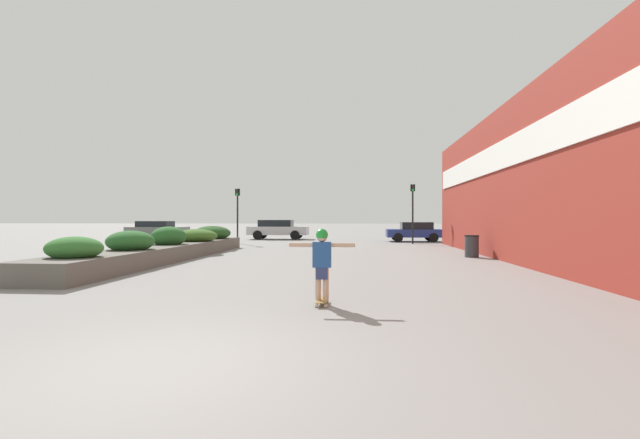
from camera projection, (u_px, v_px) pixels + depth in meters
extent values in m
plane|color=gray|center=(164.00, 368.00, 4.56)|extent=(300.00, 300.00, 0.00)
cube|color=maroon|center=(563.00, 171.00, 12.06)|extent=(0.60, 31.21, 5.94)
cube|color=white|center=(491.00, 160.00, 17.37)|extent=(0.06, 19.41, 1.07)
cube|color=#605B54|center=(168.00, 252.00, 16.87)|extent=(1.80, 14.37, 0.58)
ellipsoid|color=#33702D|center=(74.00, 248.00, 11.35)|extent=(1.45, 1.33, 0.63)
ellipsoid|color=#286028|center=(130.00, 241.00, 14.18)|extent=(1.51, 1.56, 0.72)
ellipsoid|color=#286028|center=(169.00, 237.00, 17.17)|extent=(1.37, 1.46, 0.82)
ellipsoid|color=#3D6623|center=(196.00, 236.00, 19.64)|extent=(1.94, 1.72, 0.64)
ellipsoid|color=#234C1E|center=(212.00, 233.00, 22.35)|extent=(1.88, 2.16, 0.75)
cube|color=olive|center=(322.00, 300.00, 7.94)|extent=(0.20, 0.64, 0.01)
cylinder|color=beige|center=(318.00, 301.00, 8.17)|extent=(0.06, 0.06, 0.06)
cylinder|color=beige|center=(327.00, 301.00, 8.16)|extent=(0.06, 0.06, 0.06)
cylinder|color=beige|center=(317.00, 306.00, 7.72)|extent=(0.06, 0.06, 0.06)
cylinder|color=beige|center=(326.00, 306.00, 7.71)|extent=(0.06, 0.06, 0.06)
cylinder|color=tan|center=(318.00, 283.00, 7.94)|extent=(0.11, 0.11, 0.60)
cylinder|color=tan|center=(326.00, 283.00, 7.93)|extent=(0.11, 0.11, 0.60)
cube|color=navy|center=(322.00, 273.00, 7.94)|extent=(0.22, 0.18, 0.22)
cube|color=#234C8C|center=(322.00, 255.00, 7.94)|extent=(0.34, 0.17, 0.47)
cylinder|color=tan|center=(301.00, 245.00, 7.97)|extent=(0.45, 0.08, 0.08)
cylinder|color=tan|center=(343.00, 245.00, 7.91)|extent=(0.45, 0.08, 0.08)
sphere|color=tan|center=(322.00, 237.00, 7.94)|extent=(0.20, 0.20, 0.20)
sphere|color=green|center=(322.00, 235.00, 7.94)|extent=(0.23, 0.23, 0.23)
cylinder|color=#38383D|center=(472.00, 247.00, 17.89)|extent=(0.56, 0.56, 0.88)
cylinder|color=black|center=(472.00, 236.00, 17.89)|extent=(0.59, 0.59, 0.05)
cube|color=silver|center=(542.00, 230.00, 33.94)|extent=(3.99, 1.92, 0.69)
cube|color=black|center=(544.00, 223.00, 33.93)|extent=(2.20, 1.69, 0.45)
cylinder|color=black|center=(530.00, 235.00, 33.14)|extent=(0.72, 0.22, 0.72)
cylinder|color=black|center=(521.00, 234.00, 34.96)|extent=(0.72, 0.22, 0.72)
cylinder|color=black|center=(564.00, 235.00, 32.93)|extent=(0.72, 0.22, 0.72)
cylinder|color=black|center=(553.00, 234.00, 34.75)|extent=(0.72, 0.22, 0.72)
cube|color=navy|center=(414.00, 233.00, 30.41)|extent=(3.90, 1.93, 0.56)
cube|color=black|center=(416.00, 226.00, 30.40)|extent=(2.14, 1.70, 0.51)
cylinder|color=black|center=(398.00, 238.00, 29.60)|extent=(0.64, 0.22, 0.64)
cylinder|color=black|center=(396.00, 237.00, 31.43)|extent=(0.64, 0.22, 0.64)
cylinder|color=black|center=(434.00, 238.00, 29.39)|extent=(0.64, 0.22, 0.64)
cylinder|color=black|center=(429.00, 237.00, 31.22)|extent=(0.64, 0.22, 0.64)
cube|color=slate|center=(158.00, 231.00, 35.40)|extent=(4.79, 1.95, 0.64)
cube|color=black|center=(155.00, 224.00, 35.42)|extent=(2.64, 1.71, 0.48)
cylinder|color=black|center=(180.00, 234.00, 36.19)|extent=(0.64, 0.22, 0.64)
cylinder|color=black|center=(170.00, 235.00, 34.35)|extent=(0.64, 0.22, 0.64)
cylinder|color=black|center=(146.00, 234.00, 36.45)|extent=(0.64, 0.22, 0.64)
cylinder|color=black|center=(135.00, 235.00, 34.61)|extent=(0.64, 0.22, 0.64)
cube|color=#BCBCC1|center=(278.00, 231.00, 34.00)|extent=(4.73, 1.88, 0.65)
cube|color=black|center=(276.00, 223.00, 34.02)|extent=(2.60, 1.65, 0.52)
cylinder|color=black|center=(298.00, 234.00, 34.76)|extent=(0.72, 0.22, 0.72)
cylinder|color=black|center=(295.00, 235.00, 32.98)|extent=(0.72, 0.22, 0.72)
cylinder|color=black|center=(263.00, 234.00, 35.02)|extent=(0.72, 0.22, 0.72)
cylinder|color=black|center=(258.00, 235.00, 33.24)|extent=(0.72, 0.22, 0.72)
cylinder|color=black|center=(238.00, 220.00, 28.08)|extent=(0.11, 0.11, 3.15)
cube|color=black|center=(238.00, 192.00, 28.08)|extent=(0.28, 0.20, 0.45)
sphere|color=#2D2823|center=(237.00, 190.00, 27.96)|extent=(0.15, 0.15, 0.15)
sphere|color=#2D2823|center=(237.00, 192.00, 27.96)|extent=(0.15, 0.15, 0.15)
sphere|color=green|center=(237.00, 194.00, 27.96)|extent=(0.15, 0.15, 0.15)
cylinder|color=black|center=(413.00, 218.00, 27.58)|extent=(0.11, 0.11, 3.40)
cube|color=black|center=(413.00, 188.00, 27.58)|extent=(0.28, 0.20, 0.45)
sphere|color=#2D2823|center=(413.00, 185.00, 27.46)|extent=(0.15, 0.15, 0.15)
sphere|color=#2D2823|center=(413.00, 188.00, 27.46)|extent=(0.15, 0.15, 0.15)
sphere|color=green|center=(413.00, 190.00, 27.46)|extent=(0.15, 0.15, 0.15)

